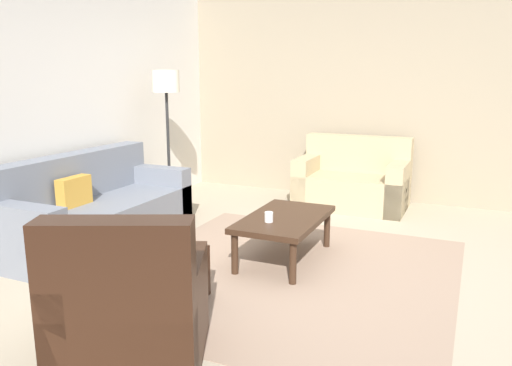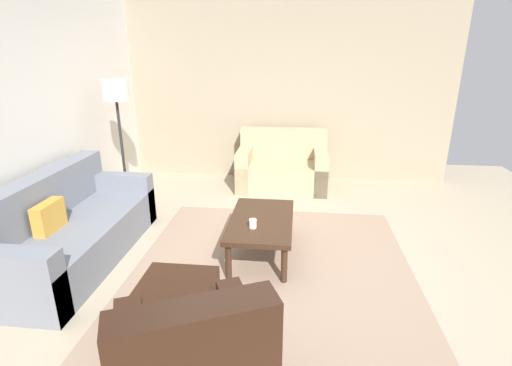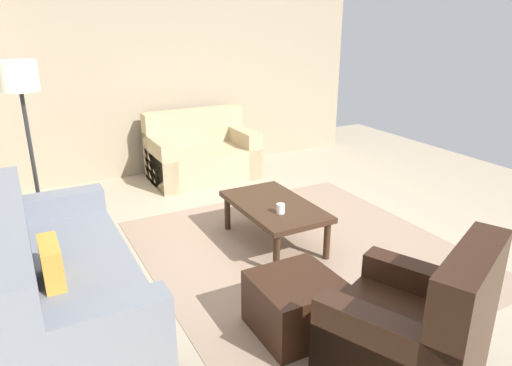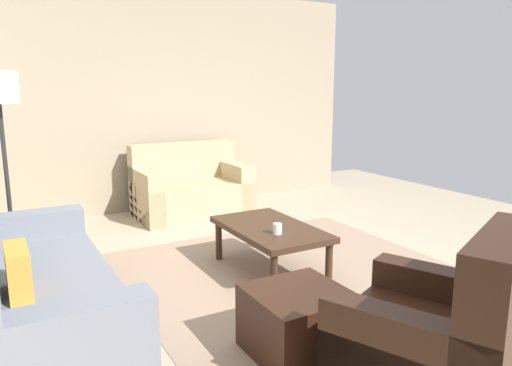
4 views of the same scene
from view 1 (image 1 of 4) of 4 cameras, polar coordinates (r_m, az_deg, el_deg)
ground_plane at (r=4.34m, az=3.61°, el=-10.19°), size 8.00×8.00×0.00m
rear_partition at (r=5.49m, az=-22.86°, el=8.64°), size 6.00×0.12×2.80m
stone_feature_panel at (r=6.91m, az=12.62°, el=9.85°), size 0.12×5.20×2.80m
area_rug at (r=4.34m, az=3.61°, el=-10.14°), size 2.90×2.72×0.01m
couch_main at (r=5.30m, az=-18.29°, el=-3.22°), size 2.09×0.89×0.88m
couch_loveseat at (r=6.53m, az=11.05°, el=0.03°), size 0.85×1.35×0.88m
armchair_leather at (r=3.02m, az=-14.18°, el=-14.67°), size 1.06×1.06×0.95m
ottoman at (r=3.80m, az=-11.09°, el=-10.52°), size 0.56×0.56×0.40m
coffee_table at (r=4.52m, az=3.27°, el=-4.43°), size 1.10×0.64×0.41m
cup at (r=4.32m, az=1.48°, el=-3.90°), size 0.07×0.07×0.09m
lamp_standing at (r=6.18m, az=-10.18°, el=9.78°), size 0.32×0.32×1.71m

